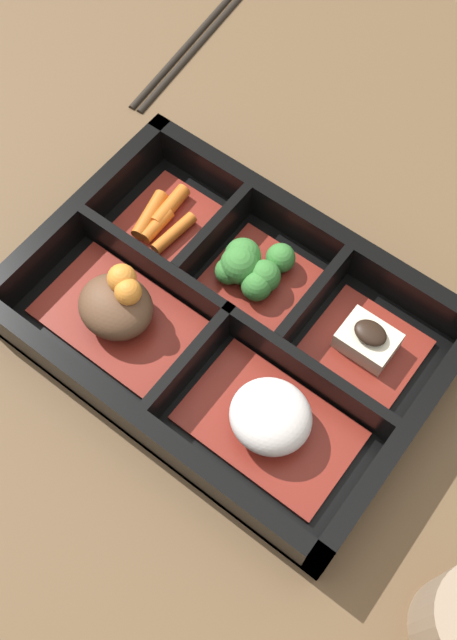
# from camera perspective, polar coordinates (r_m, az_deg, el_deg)

# --- Properties ---
(ground_plane) EXTENTS (3.00, 3.00, 0.00)m
(ground_plane) POSITION_cam_1_polar(r_m,az_deg,el_deg) (0.60, 0.00, -1.08)
(ground_plane) COLOR brown
(bento_base) EXTENTS (0.32, 0.23, 0.01)m
(bento_base) POSITION_cam_1_polar(r_m,az_deg,el_deg) (0.59, 0.00, -0.87)
(bento_base) COLOR black
(bento_base) RESTS_ON ground_plane
(bento_rim) EXTENTS (0.32, 0.23, 0.05)m
(bento_rim) POSITION_cam_1_polar(r_m,az_deg,el_deg) (0.58, 0.11, 0.11)
(bento_rim) COLOR black
(bento_rim) RESTS_ON ground_plane
(bowl_rice) EXTENTS (0.13, 0.08, 0.04)m
(bowl_rice) POSITION_cam_1_polar(r_m,az_deg,el_deg) (0.54, 3.20, -7.56)
(bowl_rice) COLOR maroon
(bowl_rice) RESTS_ON bento_base
(bowl_stew) EXTENTS (0.13, 0.08, 0.06)m
(bowl_stew) POSITION_cam_1_polar(r_m,az_deg,el_deg) (0.58, -8.44, 0.93)
(bowl_stew) COLOR maroon
(bowl_stew) RESTS_ON bento_base
(bowl_tofu) EXTENTS (0.08, 0.07, 0.03)m
(bowl_tofu) POSITION_cam_1_polar(r_m,az_deg,el_deg) (0.58, 10.47, -1.75)
(bowl_tofu) COLOR maroon
(bowl_tofu) RESTS_ON bento_base
(bowl_greens) EXTENTS (0.08, 0.07, 0.04)m
(bowl_greens) POSITION_cam_1_polar(r_m,az_deg,el_deg) (0.60, 1.80, 3.89)
(bowl_greens) COLOR maroon
(bowl_greens) RESTS_ON bento_base
(bowl_carrots) EXTENTS (0.07, 0.07, 0.02)m
(bowl_carrots) POSITION_cam_1_polar(r_m,az_deg,el_deg) (0.64, -4.75, 7.68)
(bowl_carrots) COLOR maroon
(bowl_carrots) RESTS_ON bento_base
(chopsticks) EXTENTS (0.04, 0.22, 0.01)m
(chopsticks) POSITION_cam_1_polar(r_m,az_deg,el_deg) (0.79, -2.38, 20.70)
(chopsticks) COLOR black
(chopsticks) RESTS_ON ground_plane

